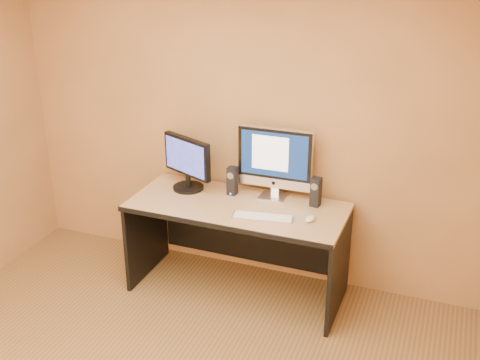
# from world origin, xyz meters

# --- Properties ---
(walls) EXTENTS (4.00, 4.00, 2.60)m
(walls) POSITION_xyz_m (0.00, 0.00, 1.30)
(walls) COLOR #A97644
(walls) RESTS_ON ground
(desk) EXTENTS (1.71, 0.77, 0.79)m
(desk) POSITION_xyz_m (0.09, 1.59, 0.39)
(desk) COLOR tan
(desk) RESTS_ON ground
(imac) EXTENTS (0.61, 0.23, 0.59)m
(imac) POSITION_xyz_m (0.31, 1.83, 1.08)
(imac) COLOR silver
(imac) RESTS_ON desk
(second_monitor) EXTENTS (0.57, 0.44, 0.45)m
(second_monitor) POSITION_xyz_m (-0.40, 1.74, 1.01)
(second_monitor) COLOR black
(second_monitor) RESTS_ON desk
(speaker_left) EXTENTS (0.08, 0.08, 0.23)m
(speaker_left) POSITION_xyz_m (-0.02, 1.77, 0.91)
(speaker_left) COLOR black
(speaker_left) RESTS_ON desk
(speaker_right) EXTENTS (0.08, 0.09, 0.23)m
(speaker_right) POSITION_xyz_m (0.67, 1.79, 0.91)
(speaker_right) COLOR black
(speaker_right) RESTS_ON desk
(keyboard) EXTENTS (0.47, 0.19, 0.02)m
(keyboard) POSITION_xyz_m (0.35, 1.44, 0.80)
(keyboard) COLOR silver
(keyboard) RESTS_ON desk
(mouse) EXTENTS (0.08, 0.12, 0.04)m
(mouse) POSITION_xyz_m (0.70, 1.52, 0.81)
(mouse) COLOR silver
(mouse) RESTS_ON desk
(cable_a) EXTENTS (0.04, 0.23, 0.01)m
(cable_a) POSITION_xyz_m (0.38, 1.92, 0.79)
(cable_a) COLOR black
(cable_a) RESTS_ON desk
(cable_b) EXTENTS (0.07, 0.19, 0.01)m
(cable_b) POSITION_xyz_m (0.26, 1.95, 0.79)
(cable_b) COLOR black
(cable_b) RESTS_ON desk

